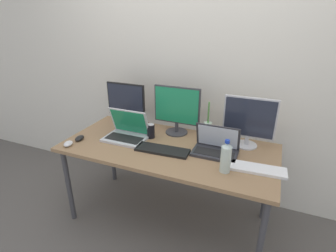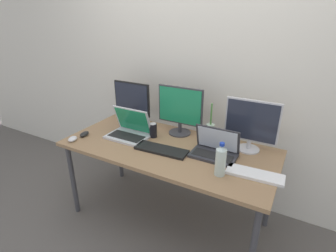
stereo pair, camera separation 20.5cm
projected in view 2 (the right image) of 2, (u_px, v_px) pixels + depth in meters
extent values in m
plane|color=#5B5651|center=(168.00, 217.00, 2.42)|extent=(16.00, 16.00, 0.00)
cube|color=silver|center=(199.00, 65.00, 2.38)|extent=(7.00, 0.08, 2.60)
cylinder|color=#424247|center=(73.00, 179.00, 2.36)|extent=(0.04, 0.04, 0.71)
cylinder|color=#424247|center=(253.00, 250.00, 1.66)|extent=(0.04, 0.04, 0.71)
cylinder|color=#424247|center=(120.00, 149.00, 2.90)|extent=(0.04, 0.04, 0.71)
cylinder|color=#424247|center=(270.00, 192.00, 2.19)|extent=(0.04, 0.04, 0.71)
cube|color=#93704C|center=(168.00, 148.00, 2.13)|extent=(1.72, 0.79, 0.03)
cylinder|color=black|center=(133.00, 123.00, 2.57)|extent=(0.17, 0.17, 0.01)
cylinder|color=black|center=(133.00, 118.00, 2.55)|extent=(0.03, 0.03, 0.09)
cube|color=black|center=(132.00, 99.00, 2.47)|extent=(0.38, 0.02, 0.31)
cube|color=#232838|center=(131.00, 99.00, 2.46)|extent=(0.36, 0.01, 0.29)
cylinder|color=#38383D|center=(180.00, 133.00, 2.36)|extent=(0.20, 0.20, 0.01)
cylinder|color=#38383D|center=(180.00, 128.00, 2.34)|extent=(0.03, 0.03, 0.09)
cube|color=#38383D|center=(180.00, 106.00, 2.26)|extent=(0.42, 0.02, 0.33)
cube|color=#1E8C59|center=(180.00, 106.00, 2.25)|extent=(0.39, 0.01, 0.30)
cylinder|color=silver|center=(248.00, 149.00, 2.07)|extent=(0.18, 0.18, 0.01)
cylinder|color=silver|center=(249.00, 144.00, 2.06)|extent=(0.03, 0.03, 0.07)
cube|color=silver|center=(252.00, 121.00, 1.98)|extent=(0.40, 0.02, 0.33)
cube|color=#232838|center=(251.00, 121.00, 1.97)|extent=(0.38, 0.01, 0.30)
cube|color=silver|center=(128.00, 137.00, 2.27)|extent=(0.36, 0.25, 0.02)
cube|color=black|center=(127.00, 136.00, 2.25)|extent=(0.31, 0.14, 0.00)
cube|color=silver|center=(133.00, 120.00, 2.29)|extent=(0.36, 0.09, 0.24)
cube|color=#1E8C59|center=(132.00, 120.00, 2.29)|extent=(0.32, 0.08, 0.21)
cube|color=#2D2D33|center=(213.00, 156.00, 1.97)|extent=(0.34, 0.20, 0.02)
cube|color=black|center=(213.00, 155.00, 1.95)|extent=(0.30, 0.11, 0.00)
cube|color=#2D2D33|center=(218.00, 139.00, 1.99)|extent=(0.34, 0.06, 0.20)
cube|color=silver|center=(217.00, 139.00, 1.98)|extent=(0.31, 0.05, 0.18)
cube|color=black|center=(161.00, 150.00, 2.05)|extent=(0.43, 0.17, 0.02)
cube|color=white|center=(255.00, 174.00, 1.74)|extent=(0.38, 0.15, 0.02)
ellipsoid|color=black|center=(84.00, 134.00, 2.30)|extent=(0.08, 0.11, 0.04)
ellipsoid|color=silver|center=(73.00, 139.00, 2.21)|extent=(0.09, 0.11, 0.04)
cylinder|color=silver|center=(220.00, 162.00, 1.72)|extent=(0.07, 0.07, 0.19)
cone|color=silver|center=(222.00, 148.00, 1.68)|extent=(0.06, 0.06, 0.03)
cylinder|color=#1938B2|center=(222.00, 144.00, 1.67)|extent=(0.03, 0.03, 0.02)
cylinder|color=black|center=(153.00, 130.00, 2.27)|extent=(0.07, 0.07, 0.12)
cylinder|color=silver|center=(153.00, 124.00, 2.24)|extent=(0.06, 0.06, 0.00)
cylinder|color=#B2D1B7|center=(210.00, 132.00, 2.23)|extent=(0.07, 0.07, 0.14)
cylinder|color=#519342|center=(211.00, 114.00, 2.16)|extent=(0.01, 0.01, 0.18)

